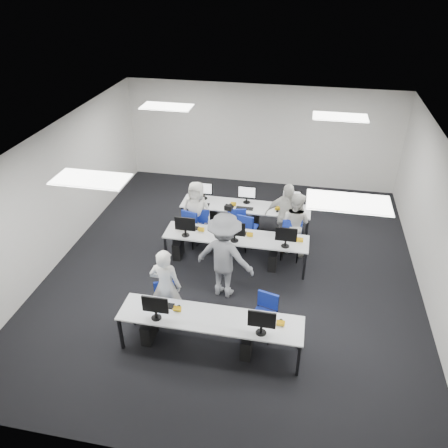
% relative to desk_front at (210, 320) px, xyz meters
% --- Properties ---
extents(room, '(9.00, 9.02, 3.00)m').
position_rel_desk_front_xyz_m(room, '(0.00, 2.40, 0.82)').
color(room, black).
rests_on(room, ground).
extents(ceiling_panels, '(5.20, 4.60, 0.02)m').
position_rel_desk_front_xyz_m(ceiling_panels, '(0.00, 2.40, 2.30)').
color(ceiling_panels, white).
rests_on(ceiling_panels, room).
extents(desk_front, '(3.20, 0.70, 0.73)m').
position_rel_desk_front_xyz_m(desk_front, '(0.00, 0.00, 0.00)').
color(desk_front, silver).
rests_on(desk_front, ground).
extents(desk_mid, '(3.20, 0.70, 0.73)m').
position_rel_desk_front_xyz_m(desk_mid, '(0.00, 2.60, 0.00)').
color(desk_mid, silver).
rests_on(desk_mid, ground).
extents(desk_back, '(3.20, 0.70, 0.73)m').
position_rel_desk_front_xyz_m(desk_back, '(0.00, 4.00, 0.00)').
color(desk_back, silver).
rests_on(desk_back, ground).
extents(equipment_front, '(2.51, 0.41, 1.19)m').
position_rel_desk_front_xyz_m(equipment_front, '(-0.19, -0.02, -0.32)').
color(equipment_front, '#0E44B7').
rests_on(equipment_front, desk_front).
extents(equipment_mid, '(2.91, 0.41, 1.19)m').
position_rel_desk_front_xyz_m(equipment_mid, '(-0.19, 2.58, -0.32)').
color(equipment_mid, white).
rests_on(equipment_mid, desk_mid).
extents(equipment_back, '(2.91, 0.41, 1.19)m').
position_rel_desk_front_xyz_m(equipment_back, '(0.19, 4.02, -0.32)').
color(equipment_back, white).
rests_on(equipment_back, desk_back).
extents(chair_0, '(0.54, 0.56, 0.84)m').
position_rel_desk_front_xyz_m(chair_0, '(-0.97, 0.50, -0.42)').
color(chair_0, navy).
rests_on(chair_0, ground).
extents(chair_1, '(0.51, 0.54, 0.84)m').
position_rel_desk_front_xyz_m(chair_1, '(0.88, 0.54, -0.41)').
color(chair_1, navy).
rests_on(chair_1, ground).
extents(chair_2, '(0.50, 0.53, 0.86)m').
position_rel_desk_front_xyz_m(chair_2, '(-0.95, 3.19, -0.41)').
color(chair_2, navy).
rests_on(chair_2, ground).
extents(chair_3, '(0.54, 0.58, 0.93)m').
position_rel_desk_front_xyz_m(chair_3, '(-0.08, 3.25, -0.39)').
color(chair_3, navy).
rests_on(chair_3, ground).
extents(chair_4, '(0.45, 0.48, 0.83)m').
position_rel_desk_front_xyz_m(chair_4, '(1.22, 3.10, -0.42)').
color(chair_4, navy).
rests_on(chair_4, ground).
extents(chair_5, '(0.55, 0.58, 0.90)m').
position_rel_desk_front_xyz_m(chair_5, '(-1.17, 3.35, -0.40)').
color(chair_5, navy).
rests_on(chair_5, ground).
extents(chair_6, '(0.51, 0.54, 0.88)m').
position_rel_desk_front_xyz_m(chair_6, '(0.14, 3.44, -0.40)').
color(chair_6, navy).
rests_on(chair_6, ground).
extents(chair_7, '(0.56, 0.59, 0.96)m').
position_rel_desk_front_xyz_m(chair_7, '(1.16, 3.35, -0.38)').
color(chair_7, navy).
rests_on(chair_7, ground).
extents(handbag, '(0.38, 0.31, 0.26)m').
position_rel_desk_front_xyz_m(handbag, '(-1.27, 2.68, 0.18)').
color(handbag, '#9D8551').
rests_on(handbag, desk_mid).
extents(student_0, '(0.59, 0.39, 1.62)m').
position_rel_desk_front_xyz_m(student_0, '(-0.96, 0.56, 0.13)').
color(student_0, white).
rests_on(student_0, ground).
extents(student_1, '(0.91, 0.82, 1.54)m').
position_rel_desk_front_xyz_m(student_1, '(1.25, 3.34, 0.09)').
color(student_1, white).
rests_on(student_1, ground).
extents(student_2, '(0.78, 0.54, 1.52)m').
position_rel_desk_front_xyz_m(student_2, '(-1.11, 3.46, 0.08)').
color(student_2, white).
rests_on(student_2, ground).
extents(student_3, '(1.05, 0.56, 1.71)m').
position_rel_desk_front_xyz_m(student_3, '(1.03, 3.43, 0.18)').
color(student_3, white).
rests_on(student_3, ground).
extents(photographer, '(1.34, 0.94, 1.88)m').
position_rel_desk_front_xyz_m(photographer, '(-0.05, 1.54, 0.26)').
color(photographer, slate).
rests_on(photographer, ground).
extents(dslr_camera, '(0.18, 0.21, 0.10)m').
position_rel_desk_front_xyz_m(dslr_camera, '(-0.01, 1.72, 1.26)').
color(dslr_camera, black).
rests_on(dslr_camera, photographer).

